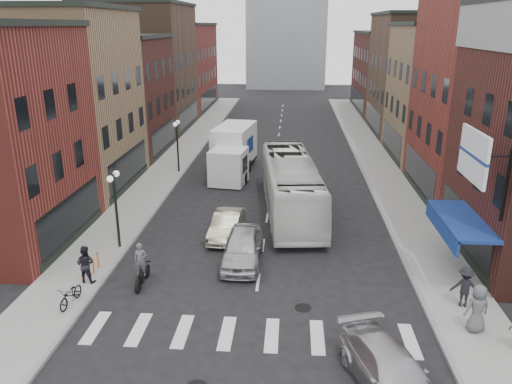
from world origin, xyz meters
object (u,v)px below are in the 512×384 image
transit_bus (291,186)px  parked_bicycle (71,295)px  billboard_sign (476,157)px  sedan_left_far (227,225)px  streetlamp_far (177,137)px  motorcycle_rider (141,266)px  curb_car (391,372)px  ped_right_a (465,287)px  ped_right_c (478,308)px  bike_rack (96,263)px  box_truck (233,152)px  sedan_left_near (242,247)px  streetlamp_near (115,196)px  ped_left_solo (85,264)px

transit_bus → parked_bicycle: transit_bus is taller
billboard_sign → sedan_left_far: size_ratio=0.89×
sedan_left_far → streetlamp_far: bearing=118.0°
billboard_sign → motorcycle_rider: bearing=-179.5°
motorcycle_rider → curb_car: size_ratio=0.42×
streetlamp_far → parked_bicycle: 19.79m
ped_right_a → ped_right_c: bearing=97.9°
curb_car → streetlamp_far: bearing=98.4°
transit_bus → billboard_sign: bearing=-59.4°
bike_rack → sedan_left_far: (5.55, 4.70, 0.13)m
billboard_sign → curb_car: bearing=-122.4°
transit_bus → motorcycle_rider: bearing=-130.0°
box_truck → sedan_left_near: box_truck is taller
sedan_left_far → parked_bicycle: 9.40m
streetlamp_near → ped_right_c: size_ratio=2.18×
streetlamp_near → sedan_left_near: (6.49, -1.02, -2.12)m
box_truck → sedan_left_near: size_ratio=1.82×
ped_left_solo → ped_right_c: size_ratio=0.91×
bike_rack → streetlamp_near: bearing=85.8°
streetlamp_far → billboard_sign: bearing=-47.6°
streetlamp_near → curb_car: bearing=-38.8°
motorcycle_rider → ped_right_a: size_ratio=1.18×
billboard_sign → curb_car: (-3.93, -6.21, -5.43)m
bike_rack → box_truck: (4.48, 16.82, 1.22)m
motorcycle_rider → sedan_left_far: bearing=53.4°
ped_right_c → sedan_left_far: bearing=-51.7°
sedan_left_near → streetlamp_far: bearing=113.6°
ped_left_solo → box_truck: bearing=-98.8°
curb_car → ped_left_solo: bearing=135.5°
transit_bus → ped_right_a: size_ratio=7.12×
billboard_sign → box_truck: bearing=123.6°
transit_bus → parked_bicycle: 14.80m
box_truck → parked_bicycle: 20.28m
bike_rack → ped_right_a: (16.11, -1.89, 0.46)m
transit_bus → ped_left_solo: 13.38m
billboard_sign → curb_car: billboard_sign is taller
billboard_sign → sedan_left_near: 11.17m
streetlamp_near → box_truck: streetlamp_near is taller
sedan_left_far → ped_right_a: 12.44m
billboard_sign → streetlamp_far: billboard_sign is taller
ped_right_c → billboard_sign: bearing=-106.9°
streetlamp_far → transit_bus: bearing=-41.9°
transit_bus → ped_right_c: bearing=-66.9°
transit_bus → parked_bicycle: bearing=-133.2°
ped_right_c → ped_right_a: bearing=-106.8°
streetlamp_near → motorcycle_rider: (2.26, -3.62, -1.96)m
curb_car → ped_right_a: ped_right_a is taller
ped_left_solo → sedan_left_near: bearing=-152.6°
streetlamp_far → sedan_left_near: (6.49, -15.02, -2.12)m
streetlamp_near → motorcycle_rider: 4.70m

